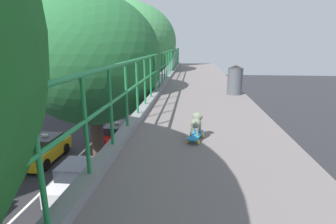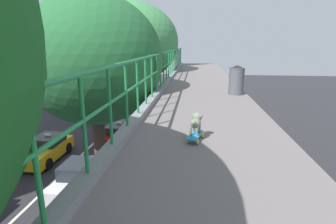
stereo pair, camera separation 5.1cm
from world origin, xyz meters
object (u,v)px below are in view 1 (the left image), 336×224
at_px(car_yellow_cab_sixth, 44,150).
at_px(city_bus, 110,90).
at_px(litter_bin, 235,79).
at_px(small_dog, 196,121).
at_px(car_white_fifth, 78,178).
at_px(toy_skateboard, 196,136).
at_px(car_red_taxi_seventh, 118,133).

xyz_separation_m(car_yellow_cab_sixth, city_bus, (-0.46, 14.47, 1.11)).
bearing_deg(litter_bin, small_dog, -106.81).
bearing_deg(car_yellow_cab_sixth, city_bus, 91.82).
height_order(car_white_fifth, small_dog, small_dog).
height_order(car_yellow_cab_sixth, city_bus, city_bus).
bearing_deg(city_bus, car_yellow_cab_sixth, -88.18).
bearing_deg(city_bus, car_white_fifth, -77.15).
height_order(car_white_fifth, city_bus, city_bus).
distance_m(car_white_fifth, car_yellow_cab_sixth, 4.69).
distance_m(car_white_fifth, toy_skateboard, 9.91).
xyz_separation_m(car_red_taxi_seventh, litter_bin, (6.58, -9.35, 5.19)).
xyz_separation_m(car_yellow_cab_sixth, car_red_taxi_seventh, (3.58, 3.49, -0.00)).
xyz_separation_m(small_dog, litter_bin, (1.18, 3.91, 0.16)).
distance_m(toy_skateboard, small_dog, 0.23).
distance_m(car_red_taxi_seventh, small_dog, 15.18).
xyz_separation_m(car_white_fifth, litter_bin, (6.62, -2.78, 5.18)).
bearing_deg(toy_skateboard, car_white_fifth, 128.77).
bearing_deg(small_dog, litter_bin, 73.19).
height_order(car_yellow_cab_sixth, toy_skateboard, toy_skateboard).
bearing_deg(car_yellow_cab_sixth, car_white_fifth, -40.99).
distance_m(car_yellow_cab_sixth, city_bus, 14.52).
xyz_separation_m(toy_skateboard, small_dog, (0.01, 0.07, 0.22)).
bearing_deg(litter_bin, car_yellow_cab_sixth, 150.02).
bearing_deg(car_yellow_cab_sixth, toy_skateboard, -47.64).
bearing_deg(toy_skateboard, litter_bin, 73.36).
relative_size(car_yellow_cab_sixth, car_red_taxi_seventh, 0.87).
bearing_deg(city_bus, small_dog, -68.72).
relative_size(toy_skateboard, small_dog, 1.41).
bearing_deg(car_white_fifth, litter_bin, -22.81).
relative_size(toy_skateboard, litter_bin, 0.59).
xyz_separation_m(city_bus, litter_bin, (10.62, -20.33, 4.07)).
height_order(toy_skateboard, small_dog, small_dog).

